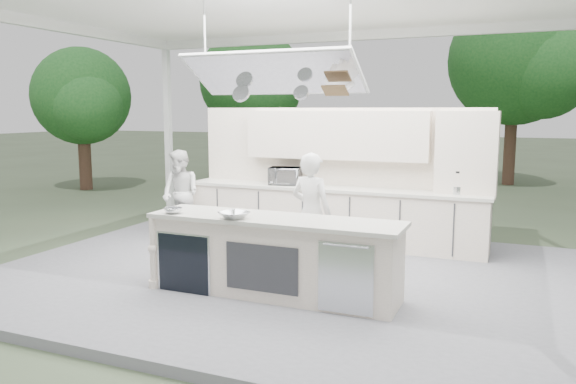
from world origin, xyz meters
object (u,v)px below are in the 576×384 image
at_px(demo_island, 272,256).
at_px(back_counter, 332,215).
at_px(sous_chef, 181,194).
at_px(head_chef, 311,213).

height_order(demo_island, back_counter, same).
distance_m(demo_island, back_counter, 2.82).
xyz_separation_m(back_counter, sous_chef, (-2.60, -0.56, 0.29)).
bearing_deg(sous_chef, head_chef, -9.20).
bearing_deg(back_counter, demo_island, -86.37).
bearing_deg(sous_chef, back_counter, 25.18).
bearing_deg(back_counter, sous_chef, -167.92).
relative_size(demo_island, back_counter, 0.61).
bearing_deg(demo_island, sous_chef, 140.94).
xyz_separation_m(demo_island, back_counter, (-0.18, 2.81, 0.00)).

